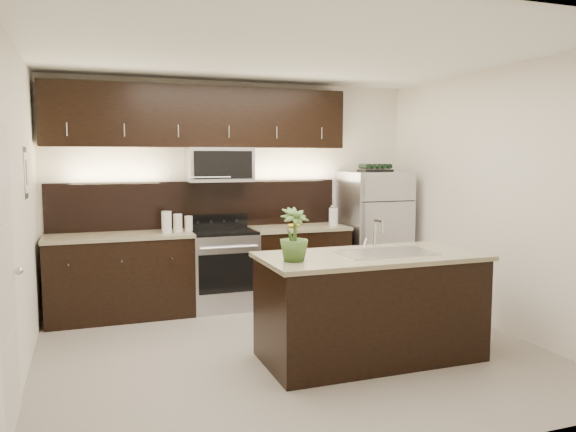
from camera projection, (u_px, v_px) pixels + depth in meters
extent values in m
plane|color=gray|center=(292.00, 351.00, 5.19)|extent=(4.50, 4.50, 0.00)
cube|color=silver|center=(236.00, 193.00, 6.92)|extent=(4.50, 0.02, 2.70)
cube|color=silver|center=(414.00, 235.00, 3.18)|extent=(4.50, 0.02, 2.70)
cube|color=silver|center=(16.00, 215.00, 4.29)|extent=(0.02, 4.00, 2.70)
cube|color=silver|center=(496.00, 200.00, 5.81)|extent=(0.02, 4.00, 2.70)
cube|color=white|center=(292.00, 53.00, 4.91)|extent=(4.50, 4.00, 0.02)
cube|color=beige|center=(8.00, 279.00, 3.58)|extent=(0.04, 0.80, 2.02)
sphere|color=silver|center=(19.00, 271.00, 3.90)|extent=(0.06, 0.06, 0.06)
cube|color=black|center=(26.00, 173.00, 4.97)|extent=(0.01, 0.32, 0.46)
cube|color=white|center=(26.00, 173.00, 4.97)|extent=(0.00, 0.24, 0.36)
cube|color=black|center=(121.00, 278.00, 6.25)|extent=(1.57, 0.62, 0.90)
cube|color=black|center=(299.00, 265.00, 6.96)|extent=(1.16, 0.62, 0.90)
cube|color=#B2B2B7|center=(223.00, 271.00, 6.64)|extent=(0.76, 0.62, 0.90)
cube|color=black|center=(222.00, 232.00, 6.59)|extent=(0.76, 0.60, 0.03)
cube|color=#BEB88F|center=(119.00, 236.00, 6.20)|extent=(1.59, 0.65, 0.04)
cube|color=#BEB88F|center=(299.00, 228.00, 6.91)|extent=(1.18, 0.65, 0.04)
cube|color=black|center=(200.00, 204.00, 6.77)|extent=(3.49, 0.02, 0.56)
cube|color=#B2B2B7|center=(219.00, 165.00, 6.61)|extent=(0.76, 0.40, 0.40)
cube|color=black|center=(201.00, 117.00, 6.52)|extent=(3.49, 0.33, 0.70)
cube|color=black|center=(370.00, 308.00, 4.98)|extent=(1.90, 0.90, 0.90)
cube|color=#BEB88F|center=(371.00, 256.00, 4.94)|extent=(1.96, 0.96, 0.04)
cube|color=silver|center=(386.00, 252.00, 4.98)|extent=(0.84, 0.50, 0.01)
cylinder|color=silver|center=(375.00, 236.00, 5.17)|extent=(0.03, 0.03, 0.24)
cylinder|color=silver|center=(379.00, 221.00, 5.09)|extent=(0.02, 0.14, 0.02)
cylinder|color=silver|center=(382.00, 228.00, 5.03)|extent=(0.02, 0.02, 0.10)
cube|color=#B2B2B7|center=(374.00, 234.00, 7.21)|extent=(0.77, 0.70, 1.60)
cube|color=black|center=(375.00, 171.00, 7.13)|extent=(0.40, 0.25, 0.03)
cylinder|color=black|center=(365.00, 167.00, 7.07)|extent=(0.07, 0.23, 0.07)
cylinder|color=black|center=(370.00, 167.00, 7.10)|extent=(0.07, 0.23, 0.07)
cylinder|color=black|center=(375.00, 167.00, 7.12)|extent=(0.07, 0.23, 0.07)
cylinder|color=black|center=(380.00, 167.00, 7.15)|extent=(0.07, 0.23, 0.07)
cylinder|color=black|center=(386.00, 167.00, 7.17)|extent=(0.07, 0.23, 0.07)
imported|color=#3F6227|center=(294.00, 235.00, 4.58)|extent=(0.29, 0.29, 0.44)
cylinder|color=silver|center=(167.00, 222.00, 6.31)|extent=(0.11, 0.11, 0.25)
cylinder|color=beige|center=(178.00, 223.00, 6.39)|extent=(0.10, 0.10, 0.20)
cylinder|color=beige|center=(189.00, 224.00, 6.46)|extent=(0.09, 0.09, 0.17)
cylinder|color=silver|center=(333.00, 216.00, 7.00)|extent=(0.11, 0.11, 0.22)
cylinder|color=silver|center=(333.00, 207.00, 6.99)|extent=(0.11, 0.11, 0.02)
cylinder|color=silver|center=(333.00, 202.00, 6.99)|extent=(0.01, 0.01, 0.09)
ellipsoid|color=gold|center=(290.00, 225.00, 6.79)|extent=(0.19, 0.16, 0.05)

